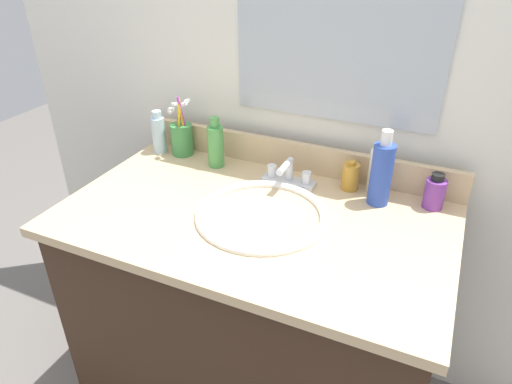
{
  "coord_description": "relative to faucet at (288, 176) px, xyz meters",
  "views": [
    {
      "loc": [
        0.44,
        -0.94,
        1.42
      ],
      "look_at": [
        0.01,
        0.0,
        0.82
      ],
      "focal_mm": 32.46,
      "sensor_mm": 36.0,
      "label": 1
    }
  ],
  "objects": [
    {
      "name": "bottle_shampoo_blue",
      "position": [
        0.26,
        0.0,
        0.07
      ],
      "size": [
        0.06,
        0.06,
        0.22
      ],
      "color": "#2D4CB2",
      "rests_on": "countertop"
    },
    {
      "name": "bottle_cream_purple",
      "position": [
        0.41,
        0.04,
        0.02
      ],
      "size": [
        0.05,
        0.05,
        0.1
      ],
      "color": "#7A3899",
      "rests_on": "countertop"
    },
    {
      "name": "cup_green",
      "position": [
        -0.4,
        0.05,
        0.03
      ],
      "size": [
        0.07,
        0.07,
        0.2
      ],
      "color": "#3F8C47",
      "rests_on": "countertop"
    },
    {
      "name": "sink_basin",
      "position": [
        0.0,
        -0.19,
        -0.06
      ],
      "size": [
        0.36,
        0.36,
        0.11
      ],
      "color": "white",
      "rests_on": "countertop"
    },
    {
      "name": "bottle_oil_amber",
      "position": [
        0.17,
        0.05,
        0.01
      ],
      "size": [
        0.05,
        0.05,
        0.09
      ],
      "color": "gold",
      "rests_on": "countertop"
    },
    {
      "name": "back_wall",
      "position": [
        -0.02,
        0.16,
        -0.13
      ],
      "size": [
        2.14,
        0.04,
        1.3
      ],
      "primitive_type": "cube",
      "color": "white",
      "rests_on": "ground_plane"
    },
    {
      "name": "bottle_lotion_white",
      "position": [
        0.25,
        0.07,
        0.04
      ],
      "size": [
        0.06,
        0.06,
        0.15
      ],
      "color": "white",
      "rests_on": "countertop"
    },
    {
      "name": "bottle_toner_green",
      "position": [
        -0.25,
        0.02,
        0.04
      ],
      "size": [
        0.05,
        0.05,
        0.16
      ],
      "color": "#4C9E4C",
      "rests_on": "countertop"
    },
    {
      "name": "countertop",
      "position": [
        -0.02,
        -0.19,
        -0.04
      ],
      "size": [
        1.04,
        0.61,
        0.03
      ],
      "primitive_type": "cube",
      "color": "#D1B284",
      "rests_on": "vanity_cabinet"
    },
    {
      "name": "bottle_gel_clear",
      "position": [
        -0.48,
        0.03,
        0.04
      ],
      "size": [
        0.05,
        0.05,
        0.15
      ],
      "color": "silver",
      "rests_on": "countertop"
    },
    {
      "name": "faucet",
      "position": [
        0.0,
        0.0,
        0.0
      ],
      "size": [
        0.16,
        0.1,
        0.08
      ],
      "color": "silver",
      "rests_on": "countertop"
    },
    {
      "name": "vanity_cabinet",
      "position": [
        -0.02,
        -0.19,
        -0.42
      ],
      "size": [
        0.99,
        0.56,
        0.73
      ],
      "primitive_type": "cube",
      "color": "#382316",
      "rests_on": "ground_plane"
    },
    {
      "name": "mirror_panel",
      "position": [
        0.08,
        0.14,
        0.42
      ],
      "size": [
        0.6,
        0.01,
        0.56
      ],
      "primitive_type": "cube",
      "color": "#B2BCC6"
    },
    {
      "name": "backsplash",
      "position": [
        -0.02,
        0.1,
        0.02
      ],
      "size": [
        1.04,
        0.02,
        0.09
      ],
      "primitive_type": "cube",
      "color": "#D1B284",
      "rests_on": "countertop"
    }
  ]
}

